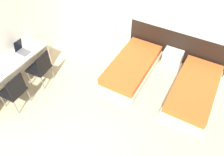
{
  "coord_description": "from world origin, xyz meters",
  "views": [
    {
      "loc": [
        1.68,
        -0.6,
        4.12
      ],
      "look_at": [
        0.0,
        2.39,
        0.55
      ],
      "focal_mm": 35.0,
      "sensor_mm": 36.0,
      "label": 1
    }
  ],
  "objects_px": {
    "nightstand": "(172,58)",
    "chair_near_notebook": "(14,90)",
    "chair_near_laptop": "(41,67)",
    "laptop": "(22,50)",
    "bed_near_door": "(194,90)",
    "bed_near_window": "(132,67)"
  },
  "relations": [
    {
      "from": "nightstand",
      "to": "chair_near_notebook",
      "type": "bearing_deg",
      "value": -130.23
    },
    {
      "from": "chair_near_laptop",
      "to": "laptop",
      "type": "bearing_deg",
      "value": 173.16
    },
    {
      "from": "chair_near_notebook",
      "to": "nightstand",
      "type": "bearing_deg",
      "value": 47.71
    },
    {
      "from": "chair_near_notebook",
      "to": "bed_near_window",
      "type": "bearing_deg",
      "value": 49.41
    },
    {
      "from": "chair_near_laptop",
      "to": "laptop",
      "type": "height_order",
      "value": "laptop"
    },
    {
      "from": "bed_near_window",
      "to": "laptop",
      "type": "height_order",
      "value": "laptop"
    },
    {
      "from": "nightstand",
      "to": "chair_near_laptop",
      "type": "relative_size",
      "value": 0.53
    },
    {
      "from": "bed_near_door",
      "to": "nightstand",
      "type": "bearing_deg",
      "value": 134.41
    },
    {
      "from": "nightstand",
      "to": "laptop",
      "type": "bearing_deg",
      "value": -144.61
    },
    {
      "from": "laptop",
      "to": "bed_near_door",
      "type": "bearing_deg",
      "value": 20.22
    },
    {
      "from": "laptop",
      "to": "nightstand",
      "type": "bearing_deg",
      "value": 36.24
    },
    {
      "from": "bed_near_door",
      "to": "nightstand",
      "type": "xyz_separation_m",
      "value": [
        -0.82,
        0.83,
        0.04
      ]
    },
    {
      "from": "bed_near_door",
      "to": "chair_near_laptop",
      "type": "relative_size",
      "value": 2.14
    },
    {
      "from": "chair_near_laptop",
      "to": "nightstand",
      "type": "bearing_deg",
      "value": 36.23
    },
    {
      "from": "bed_near_window",
      "to": "bed_near_door",
      "type": "height_order",
      "value": "same"
    },
    {
      "from": "bed_near_door",
      "to": "chair_near_notebook",
      "type": "bearing_deg",
      "value": -146.74
    },
    {
      "from": "nightstand",
      "to": "chair_near_laptop",
      "type": "height_order",
      "value": "chair_near_laptop"
    },
    {
      "from": "bed_near_door",
      "to": "nightstand",
      "type": "distance_m",
      "value": 1.17
    },
    {
      "from": "bed_near_door",
      "to": "nightstand",
      "type": "relative_size",
      "value": 4.0
    },
    {
      "from": "nightstand",
      "to": "chair_near_notebook",
      "type": "relative_size",
      "value": 0.53
    },
    {
      "from": "bed_near_window",
      "to": "bed_near_door",
      "type": "bearing_deg",
      "value": 0.0
    },
    {
      "from": "chair_near_laptop",
      "to": "chair_near_notebook",
      "type": "bearing_deg",
      "value": -94.47
    }
  ]
}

